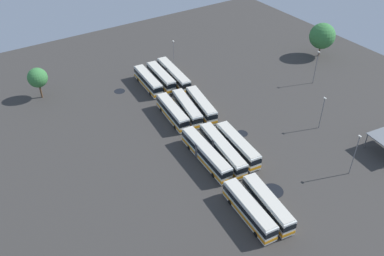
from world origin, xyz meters
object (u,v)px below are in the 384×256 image
Objects in this scene: bus_row1_slot1 at (187,108)px; bus_row2_slot1 at (222,149)px; bus_row0_slot2 at (173,74)px; bus_row2_slot2 at (238,145)px; tree_northeast at (322,36)px; bus_row0_slot0 at (148,81)px; bus_row3_slot0 at (249,210)px; lamp_post_far_corner at (174,53)px; lamp_post_mid_lot at (355,154)px; bus_row1_slot0 at (173,112)px; lamp_post_near_entrance at (322,112)px; bus_row2_slot0 at (206,154)px; bus_row0_slot1 at (161,77)px; tree_northwest at (38,78)px; bus_row3_slot1 at (268,204)px; bus_row1_slot2 at (201,105)px; lamp_post_by_building at (316,66)px.

bus_row1_slot1 and bus_row2_slot1 have the same top height.
bus_row2_slot2 is at bearing -7.65° from bus_row0_slot2.
tree_northeast reaches higher than bus_row0_slot2.
bus_row0_slot0 and bus_row3_slot0 have the same top height.
bus_row0_slot2 is at bearing 164.03° from bus_row3_slot0.
lamp_post_mid_lot is at bearing 5.92° from lamp_post_far_corner.
lamp_post_far_corner is at bearing 156.32° from bus_row1_slot1.
bus_row1_slot0 is 17.67m from bus_row2_slot2.
lamp_post_near_entrance is at bearing -46.83° from tree_northeast.
bus_row2_slot0 is 2.00× the size of lamp_post_near_entrance.
bus_row1_slot0 is at bearing -175.08° from bus_row2_slot1.
bus_row1_slot1 is at bearing 172.66° from bus_row2_slot1.
bus_row0_slot1 is 1.65× the size of tree_northwest.
bus_row2_slot2 is at bearing 159.85° from bus_row3_slot1.
tree_northeast reaches higher than bus_row3_slot0.
bus_row2_slot0 is at bearing -13.91° from bus_row0_slot1.
bus_row2_slot2 is 21.44m from lamp_post_mid_lot.
bus_row0_slot1 is 31.79m from bus_row2_slot0.
bus_row1_slot2 and bus_row2_slot2 have the same top height.
bus_row2_slot1 is 47.39m from tree_northwest.
bus_row2_slot0 is at bearing -130.61° from lamp_post_mid_lot.
bus_row3_slot1 is at bearing -20.15° from bus_row2_slot2.
bus_row2_slot2 is (31.62, -4.25, -0.00)m from bus_row0_slot2.
bus_row1_slot0 is 1.65× the size of lamp_post_near_entrance.
tree_northeast reaches higher than lamp_post_by_building.
lamp_post_mid_lot is at bearing 49.39° from bus_row2_slot0.
bus_row1_slot1 is 31.89m from bus_row3_slot0.
lamp_post_mid_lot is (47.82, 9.47, 2.97)m from bus_row0_slot2.
lamp_post_near_entrance is (-13.32, 6.17, -0.61)m from lamp_post_mid_lot.
lamp_post_by_building reaches higher than bus_row0_slot2.
bus_row1_slot2 is at bearing -7.58° from bus_row0_slot2.
lamp_post_near_entrance is 0.99× the size of tree_northwest.
bus_row3_slot1 is at bearing 19.99° from tree_northwest.
bus_row0_slot1 is (0.05, 3.63, 0.00)m from bus_row0_slot0.
lamp_post_mid_lot reaches higher than lamp_post_by_building.
tree_northwest is at bearing -96.70° from lamp_post_far_corner.
bus_row3_slot1 is 1.32× the size of tree_northeast.
lamp_post_by_building is at bearing 121.60° from bus_row3_slot0.
lamp_post_near_entrance is at bearing 43.16° from bus_row1_slot2.
bus_row1_slot2 and bus_row3_slot0 have the same top height.
bus_row1_slot1 is (15.57, -2.19, 0.00)m from bus_row0_slot1.
tree_northwest is (-25.92, -28.42, 3.46)m from bus_row1_slot2.
bus_row1_slot0 is at bearing -31.57° from lamp_post_far_corner.
lamp_post_far_corner is (-5.74, 7.16, 2.42)m from bus_row0_slot1.
bus_row2_slot2 is 16.03m from bus_row3_slot1.
bus_row2_slot0 is at bearing -19.64° from bus_row1_slot1.
bus_row3_slot0 is (46.53, -9.86, 0.00)m from bus_row0_slot1.
bus_row3_slot1 is at bearing -8.09° from bus_row2_slot1.
bus_row1_slot1 and bus_row1_slot2 have the same top height.
lamp_post_near_entrance is (35.10, 22.57, 2.36)m from bus_row0_slot0.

